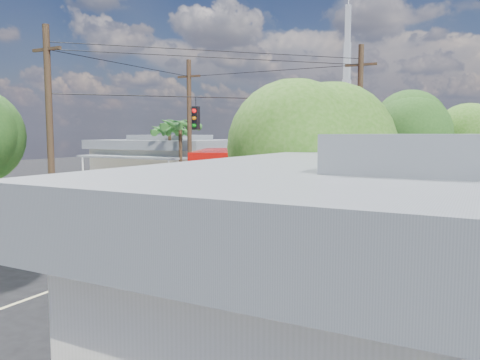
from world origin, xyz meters
The scene contains 15 objects.
ground centered at (0.00, 0.00, 0.00)m, with size 120.00×120.00×0.00m, color black.
sidewalk_nw centered at (-10.88, 10.88, 0.07)m, with size 14.12×14.12×0.14m.
road_markings centered at (0.00, -1.47, 0.01)m, with size 32.00×32.00×0.01m.
building_nw centered at (-12.00, 12.46, 2.22)m, with size 10.80×10.20×4.30m.
radio_tower centered at (0.50, 20.00, 5.64)m, with size 0.80×0.80×17.00m.
tree_ne_front centered at (7.21, 6.76, 4.77)m, with size 4.21×4.14×6.66m.
tree_ne_back centered at (9.81, 8.96, 4.19)m, with size 3.77×3.66×5.82m.
tree_se centered at (7.01, -7.24, 4.04)m, with size 3.67×3.54×5.62m.
palm_nw_front centered at (-7.50, 7.50, 5.04)m, with size 3.01×3.08×5.59m.
palm_nw_back centered at (-9.50, 9.00, 4.67)m, with size 3.01×3.08×5.19m.
utility_poles centered at (-1.58, 1.60, 4.67)m, with size 12.00×10.68×9.00m.
picket_fence centered at (-7.80, -5.60, 0.68)m, with size 5.94×0.06×1.00m.
vending_boxes centered at (6.50, 6.20, 0.69)m, with size 1.90×0.50×1.10m.
delivery_truck centered at (-0.21, 1.15, 1.92)m, with size 5.93×8.97×3.77m.
parked_car centered at (9.94, 2.22, 0.76)m, with size 2.53×5.48×1.52m, color silver.
Camera 1 is at (11.00, -18.86, 4.55)m, focal length 35.00 mm.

